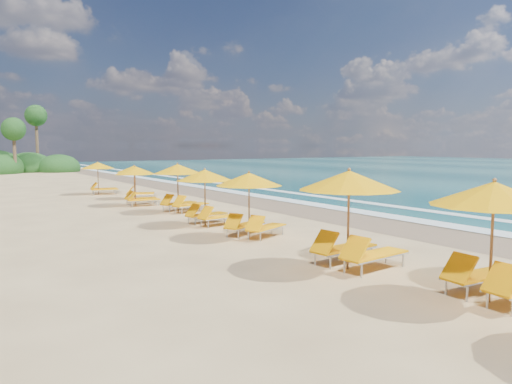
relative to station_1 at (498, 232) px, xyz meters
The scene contains 11 objects.
ground 11.83m from the station_1, 81.14° to the left, with size 160.00×160.00×0.00m, color tan.
wet_sand 13.06m from the station_1, 63.41° to the left, with size 4.00×160.00×0.01m, color #8A7152.
surf_foam 14.46m from the station_1, 53.75° to the left, with size 4.00×160.00×0.01m.
station_1 is the anchor object (origin of this frame).
station_2 3.56m from the station_1, 98.49° to the left, with size 2.97×2.78×2.60m.
station_3 8.47m from the station_1, 92.95° to the left, with size 3.01×2.98×2.31m.
station_4 11.61m from the station_1, 92.24° to the left, with size 2.68×2.54×2.28m.
station_5 15.67m from the station_1, 89.23° to the left, with size 2.92×2.83×2.36m.
station_6 19.26m from the station_1, 91.77° to the left, with size 2.46×2.33×2.12m.
station_7 22.40m from the station_1, 88.86° to the left, with size 2.66×2.64×2.03m.
station_8 26.36m from the station_1, 91.27° to the left, with size 2.58×2.47×2.15m.
Camera 1 is at (-11.14, -16.89, 3.15)m, focal length 33.76 mm.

